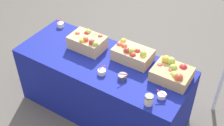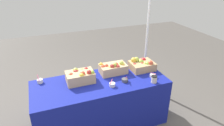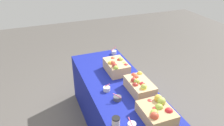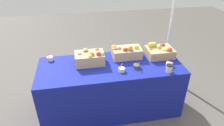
{
  "view_description": "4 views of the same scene",
  "coord_description": "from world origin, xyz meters",
  "px_view_note": "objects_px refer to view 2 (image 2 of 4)",
  "views": [
    {
      "loc": [
        1.39,
        -2.01,
        2.74
      ],
      "look_at": [
        0.14,
        -0.03,
        0.79
      ],
      "focal_mm": 47.96,
      "sensor_mm": 36.0,
      "label": 1
    },
    {
      "loc": [
        -0.73,
        -2.34,
        2.2
      ],
      "look_at": [
        0.2,
        0.05,
        0.98
      ],
      "focal_mm": 32.23,
      "sensor_mm": 36.0,
      "label": 2
    },
    {
      "loc": [
        2.15,
        -0.9,
        2.27
      ],
      "look_at": [
        -0.09,
        -0.03,
        0.98
      ],
      "focal_mm": 35.36,
      "sensor_mm": 36.0,
      "label": 3
    },
    {
      "loc": [
        -0.39,
        -2.25,
        2.11
      ],
      "look_at": [
        0.01,
        -0.04,
        0.79
      ],
      "focal_mm": 32.2,
      "sensor_mm": 36.0,
      "label": 4
    }
  ],
  "objects_px": {
    "coffee_cup": "(154,79)",
    "sample_bowl_extra": "(40,81)",
    "apple_crate_middle": "(113,68)",
    "sample_bowl_near": "(112,85)",
    "sample_bowl_mid": "(153,76)",
    "tent_pole": "(147,32)",
    "apple_crate_left": "(142,65)",
    "sample_bowl_far": "(125,80)",
    "apple_crate_right": "(81,76)"
  },
  "relations": [
    {
      "from": "apple_crate_left",
      "to": "apple_crate_middle",
      "type": "distance_m",
      "value": 0.47
    },
    {
      "from": "apple_crate_right",
      "to": "sample_bowl_mid",
      "type": "distance_m",
      "value": 1.04
    },
    {
      "from": "sample_bowl_extra",
      "to": "sample_bowl_far",
      "type": "bearing_deg",
      "value": -19.69
    },
    {
      "from": "apple_crate_left",
      "to": "apple_crate_right",
      "type": "bearing_deg",
      "value": -178.37
    },
    {
      "from": "tent_pole",
      "to": "sample_bowl_far",
      "type": "bearing_deg",
      "value": -134.63
    },
    {
      "from": "apple_crate_middle",
      "to": "sample_bowl_near",
      "type": "xyz_separation_m",
      "value": [
        -0.15,
        -0.35,
        -0.05
      ]
    },
    {
      "from": "sample_bowl_near",
      "to": "tent_pole",
      "type": "bearing_deg",
      "value": 40.46
    },
    {
      "from": "apple_crate_right",
      "to": "sample_bowl_far",
      "type": "relative_size",
      "value": 3.86
    },
    {
      "from": "apple_crate_right",
      "to": "sample_bowl_extra",
      "type": "bearing_deg",
      "value": 161.9
    },
    {
      "from": "apple_crate_left",
      "to": "apple_crate_middle",
      "type": "bearing_deg",
      "value": 173.86
    },
    {
      "from": "sample_bowl_far",
      "to": "apple_crate_left",
      "type": "bearing_deg",
      "value": 31.86
    },
    {
      "from": "sample_bowl_mid",
      "to": "coffee_cup",
      "type": "distance_m",
      "value": 0.16
    },
    {
      "from": "apple_crate_right",
      "to": "tent_pole",
      "type": "relative_size",
      "value": 0.17
    },
    {
      "from": "sample_bowl_mid",
      "to": "tent_pole",
      "type": "xyz_separation_m",
      "value": [
        0.37,
        0.85,
        0.39
      ]
    },
    {
      "from": "apple_crate_left",
      "to": "sample_bowl_near",
      "type": "height_order",
      "value": "apple_crate_left"
    },
    {
      "from": "apple_crate_middle",
      "to": "apple_crate_right",
      "type": "distance_m",
      "value": 0.52
    },
    {
      "from": "apple_crate_left",
      "to": "sample_bowl_extra",
      "type": "bearing_deg",
      "value": 174.43
    },
    {
      "from": "apple_crate_left",
      "to": "apple_crate_right",
      "type": "xyz_separation_m",
      "value": [
        -0.98,
        -0.03,
        0.01
      ]
    },
    {
      "from": "apple_crate_right",
      "to": "sample_bowl_far",
      "type": "xyz_separation_m",
      "value": [
        0.58,
        -0.22,
        -0.06
      ]
    },
    {
      "from": "coffee_cup",
      "to": "apple_crate_right",
      "type": "bearing_deg",
      "value": 157.56
    },
    {
      "from": "apple_crate_left",
      "to": "sample_bowl_extra",
      "type": "xyz_separation_m",
      "value": [
        -1.52,
        0.15,
        -0.05
      ]
    },
    {
      "from": "apple_crate_middle",
      "to": "sample_bowl_extra",
      "type": "bearing_deg",
      "value": 174.69
    },
    {
      "from": "sample_bowl_extra",
      "to": "sample_bowl_mid",
      "type": "bearing_deg",
      "value": -15.46
    },
    {
      "from": "sample_bowl_near",
      "to": "coffee_cup",
      "type": "relative_size",
      "value": 0.94
    },
    {
      "from": "apple_crate_right",
      "to": "sample_bowl_mid",
      "type": "xyz_separation_m",
      "value": [
        1.01,
        -0.25,
        -0.06
      ]
    },
    {
      "from": "coffee_cup",
      "to": "sample_bowl_near",
      "type": "bearing_deg",
      "value": 168.59
    },
    {
      "from": "sample_bowl_near",
      "to": "sample_bowl_mid",
      "type": "bearing_deg",
      "value": 1.92
    },
    {
      "from": "apple_crate_left",
      "to": "coffee_cup",
      "type": "distance_m",
      "value": 0.42
    },
    {
      "from": "sample_bowl_far",
      "to": "sample_bowl_near",
      "type": "bearing_deg",
      "value": -166.48
    },
    {
      "from": "apple_crate_left",
      "to": "apple_crate_middle",
      "type": "xyz_separation_m",
      "value": [
        -0.47,
        0.05,
        0.0
      ]
    },
    {
      "from": "sample_bowl_near",
      "to": "coffee_cup",
      "type": "bearing_deg",
      "value": -11.41
    },
    {
      "from": "coffee_cup",
      "to": "tent_pole",
      "type": "height_order",
      "value": "tent_pole"
    },
    {
      "from": "sample_bowl_mid",
      "to": "sample_bowl_extra",
      "type": "xyz_separation_m",
      "value": [
        -1.55,
        0.43,
        0.01
      ]
    },
    {
      "from": "coffee_cup",
      "to": "sample_bowl_extra",
      "type": "bearing_deg",
      "value": 159.11
    },
    {
      "from": "apple_crate_left",
      "to": "sample_bowl_near",
      "type": "distance_m",
      "value": 0.69
    },
    {
      "from": "apple_crate_right",
      "to": "tent_pole",
      "type": "distance_m",
      "value": 1.54
    },
    {
      "from": "tent_pole",
      "to": "apple_crate_right",
      "type": "bearing_deg",
      "value": -156.81
    },
    {
      "from": "sample_bowl_extra",
      "to": "apple_crate_left",
      "type": "bearing_deg",
      "value": -5.57
    },
    {
      "from": "sample_bowl_mid",
      "to": "coffee_cup",
      "type": "relative_size",
      "value": 0.95
    },
    {
      "from": "sample_bowl_far",
      "to": "sample_bowl_extra",
      "type": "bearing_deg",
      "value": 160.31
    },
    {
      "from": "apple_crate_middle",
      "to": "sample_bowl_extra",
      "type": "distance_m",
      "value": 1.06
    },
    {
      "from": "sample_bowl_near",
      "to": "apple_crate_right",
      "type": "bearing_deg",
      "value": 143.28
    },
    {
      "from": "apple_crate_middle",
      "to": "sample_bowl_near",
      "type": "height_order",
      "value": "apple_crate_middle"
    },
    {
      "from": "sample_bowl_far",
      "to": "tent_pole",
      "type": "bearing_deg",
      "value": 45.37
    },
    {
      "from": "apple_crate_middle",
      "to": "apple_crate_right",
      "type": "bearing_deg",
      "value": -171.39
    },
    {
      "from": "apple_crate_left",
      "to": "sample_bowl_mid",
      "type": "distance_m",
      "value": 0.29
    },
    {
      "from": "sample_bowl_near",
      "to": "sample_bowl_extra",
      "type": "bearing_deg",
      "value": 153.59
    },
    {
      "from": "sample_bowl_far",
      "to": "apple_crate_middle",
      "type": "bearing_deg",
      "value": 101.53
    },
    {
      "from": "apple_crate_middle",
      "to": "sample_bowl_far",
      "type": "xyz_separation_m",
      "value": [
        0.06,
        -0.3,
        -0.06
      ]
    },
    {
      "from": "apple_crate_middle",
      "to": "tent_pole",
      "type": "xyz_separation_m",
      "value": [
        0.87,
        0.51,
        0.33
      ]
    }
  ]
}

